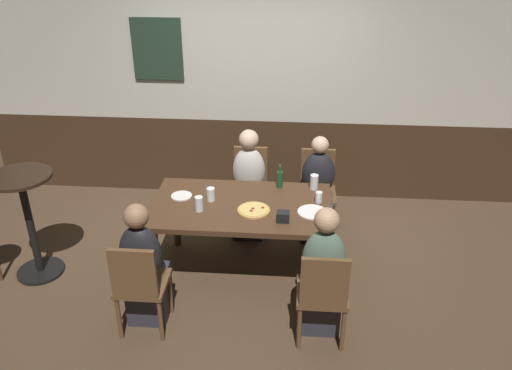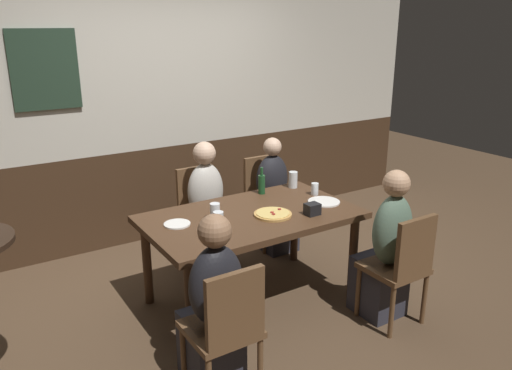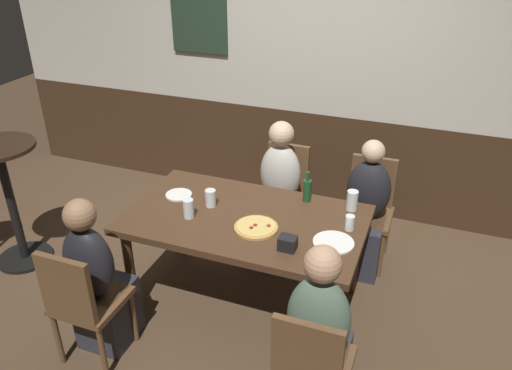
{
  "view_description": "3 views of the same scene",
  "coord_description": "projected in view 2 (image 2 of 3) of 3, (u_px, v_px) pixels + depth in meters",
  "views": [
    {
      "loc": [
        0.46,
        -4.12,
        3.09
      ],
      "look_at": [
        0.14,
        -0.05,
        0.97
      ],
      "focal_mm": 36.67,
      "sensor_mm": 36.0,
      "label": 1
    },
    {
      "loc": [
        -1.92,
        -3.09,
        2.15
      ],
      "look_at": [
        0.08,
        0.06,
        0.94
      ],
      "focal_mm": 35.41,
      "sensor_mm": 36.0,
      "label": 2
    },
    {
      "loc": [
        1.12,
        -2.75,
        2.57
      ],
      "look_at": [
        0.08,
        0.0,
        1.0
      ],
      "focal_mm": 35.44,
      "sensor_mm": 36.0,
      "label": 3
    }
  ],
  "objects": [
    {
      "name": "ground_plane",
      "position": [
        251.0,
        298.0,
        4.13
      ],
      "size": [
        12.0,
        12.0,
        0.0
      ],
      "primitive_type": "plane",
      "color": "#4C3826"
    },
    {
      "name": "wall_back",
      "position": [
        163.0,
        111.0,
        5.05
      ],
      "size": [
        6.4,
        0.13,
        2.6
      ],
      "color": "#3D2819",
      "rests_on": "ground_plane"
    },
    {
      "name": "dining_table",
      "position": [
        251.0,
        223.0,
        3.92
      ],
      "size": [
        1.64,
        0.95,
        0.74
      ],
      "color": "#472D1C",
      "rests_on": "ground_plane"
    },
    {
      "name": "chair_right_far",
      "position": [
        265.0,
        196.0,
        5.06
      ],
      "size": [
        0.4,
        0.4,
        0.88
      ],
      "color": "brown",
      "rests_on": "ground_plane"
    },
    {
      "name": "chair_left_near",
      "position": [
        227.0,
        326.0,
        2.89
      ],
      "size": [
        0.4,
        0.4,
        0.88
      ],
      "color": "brown",
      "rests_on": "ground_plane"
    },
    {
      "name": "chair_mid_far",
      "position": [
        201.0,
        209.0,
        4.69
      ],
      "size": [
        0.4,
        0.4,
        0.88
      ],
      "color": "brown",
      "rests_on": "ground_plane"
    },
    {
      "name": "chair_right_near",
      "position": [
        402.0,
        264.0,
        3.63
      ],
      "size": [
        0.4,
        0.4,
        0.88
      ],
      "color": "brown",
      "rests_on": "ground_plane"
    },
    {
      "name": "person_right_far",
      "position": [
        275.0,
        203.0,
        4.94
      ],
      "size": [
        0.34,
        0.37,
        1.11
      ],
      "color": "#2D2D38",
      "rests_on": "ground_plane"
    },
    {
      "name": "person_left_near",
      "position": [
        213.0,
        315.0,
        3.02
      ],
      "size": [
        0.34,
        0.37,
        1.14
      ],
      "color": "#2D2D38",
      "rests_on": "ground_plane"
    },
    {
      "name": "person_mid_far",
      "position": [
        209.0,
        215.0,
        4.56
      ],
      "size": [
        0.34,
        0.37,
        1.16
      ],
      "color": "#2D2D38",
      "rests_on": "ground_plane"
    },
    {
      "name": "person_right_near",
      "position": [
        385.0,
        256.0,
        3.76
      ],
      "size": [
        0.34,
        0.37,
        1.17
      ],
      "color": "#2D2D38",
      "rests_on": "ground_plane"
    },
    {
      "name": "pizza",
      "position": [
        273.0,
        214.0,
        3.87
      ],
      "size": [
        0.29,
        0.29,
        0.03
      ],
      "color": "tan",
      "rests_on": "dining_table"
    },
    {
      "name": "tumbler_water",
      "position": [
        293.0,
        180.0,
        4.51
      ],
      "size": [
        0.08,
        0.08,
        0.15
      ],
      "color": "silver",
      "rests_on": "dining_table"
    },
    {
      "name": "pint_glass_stout",
      "position": [
        215.0,
        213.0,
        3.78
      ],
      "size": [
        0.08,
        0.08,
        0.13
      ],
      "color": "silver",
      "rests_on": "dining_table"
    },
    {
      "name": "pint_glass_amber",
      "position": [
        218.0,
        222.0,
        3.58
      ],
      "size": [
        0.07,
        0.07,
        0.14
      ],
      "color": "silver",
      "rests_on": "dining_table"
    },
    {
      "name": "highball_clear",
      "position": [
        315.0,
        189.0,
        4.32
      ],
      "size": [
        0.06,
        0.06,
        0.1
      ],
      "color": "silver",
      "rests_on": "dining_table"
    },
    {
      "name": "beer_bottle_green",
      "position": [
        262.0,
        184.0,
        4.34
      ],
      "size": [
        0.06,
        0.06,
        0.23
      ],
      "color": "#194723",
      "rests_on": "dining_table"
    },
    {
      "name": "plate_white_large",
      "position": [
        324.0,
        202.0,
        4.15
      ],
      "size": [
        0.26,
        0.26,
        0.01
      ],
      "primitive_type": "cylinder",
      "color": "white",
      "rests_on": "dining_table"
    },
    {
      "name": "plate_white_small",
      "position": [
        177.0,
        224.0,
        3.69
      ],
      "size": [
        0.19,
        0.19,
        0.01
      ],
      "primitive_type": "cylinder",
      "color": "white",
      "rests_on": "dining_table"
    },
    {
      "name": "condiment_caddy",
      "position": [
        312.0,
        209.0,
        3.87
      ],
      "size": [
        0.11,
        0.09,
        0.09
      ],
      "primitive_type": "cube",
      "color": "black",
      "rests_on": "dining_table"
    }
  ]
}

